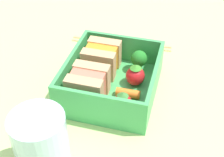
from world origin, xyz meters
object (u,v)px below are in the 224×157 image
at_px(chopstick_pair, 121,42).
at_px(drinking_glass, 42,145).
at_px(strawberry_left, 123,102).
at_px(carrot_stick_far_left, 128,93).
at_px(sandwich_left, 88,85).
at_px(strawberry_far_left, 135,75).
at_px(broccoli_floret, 139,59).
at_px(sandwich_center_left, 102,58).

relative_size(chopstick_pair, drinking_glass, 2.21).
bearing_deg(strawberry_left, drinking_glass, 147.65).
relative_size(carrot_stick_far_left, chopstick_pair, 0.19).
relative_size(strawberry_left, carrot_stick_far_left, 0.91).
xyz_separation_m(sandwich_left, carrot_stick_far_left, (0.02, -0.06, -0.02)).
xyz_separation_m(carrot_stick_far_left, drinking_glass, (-0.15, 0.07, 0.03)).
relative_size(strawberry_left, strawberry_far_left, 0.92).
bearing_deg(carrot_stick_far_left, sandwich_left, 106.18).
height_order(strawberry_left, carrot_stick_far_left, strawberry_left).
distance_m(strawberry_left, broccoli_floret, 0.10).
height_order(carrot_stick_far_left, broccoli_floret, broccoli_floret).
bearing_deg(sandwich_center_left, broccoli_floret, -73.82).
xyz_separation_m(strawberry_left, drinking_glass, (-0.12, 0.07, 0.02)).
bearing_deg(chopstick_pair, sandwich_left, 177.22).
distance_m(sandwich_left, carrot_stick_far_left, 0.06).
relative_size(carrot_stick_far_left, broccoli_floret, 1.01).
relative_size(sandwich_left, carrot_stick_far_left, 1.48).
relative_size(sandwich_center_left, drinking_glass, 0.61).
bearing_deg(broccoli_floret, drinking_glass, 160.72).
relative_size(sandwich_left, sandwich_center_left, 1.00).
bearing_deg(strawberry_far_left, strawberry_left, 175.46).
distance_m(strawberry_far_left, chopstick_pair, 0.14).
xyz_separation_m(carrot_stick_far_left, strawberry_far_left, (0.03, -0.00, 0.01)).
xyz_separation_m(strawberry_left, broccoli_floret, (0.10, -0.00, 0.01)).
xyz_separation_m(sandwich_left, drinking_glass, (-0.13, 0.02, 0.01)).
bearing_deg(broccoli_floret, strawberry_far_left, -177.23).
relative_size(strawberry_left, broccoli_floret, 0.91).
height_order(strawberry_left, drinking_glass, drinking_glass).
xyz_separation_m(sandwich_center_left, chopstick_pair, (0.11, -0.01, -0.03)).
xyz_separation_m(sandwich_left, strawberry_left, (-0.01, -0.06, -0.01)).
xyz_separation_m(sandwich_center_left, strawberry_far_left, (-0.02, -0.06, -0.01)).
bearing_deg(drinking_glass, sandwich_center_left, -4.36).
bearing_deg(drinking_glass, strawberry_left, -32.35).
bearing_deg(carrot_stick_far_left, broccoli_floret, -1.68).
xyz_separation_m(strawberry_far_left, drinking_glass, (-0.18, 0.08, 0.02)).
height_order(carrot_stick_far_left, drinking_glass, drinking_glass).
distance_m(sandwich_left, strawberry_left, 0.06).
relative_size(sandwich_center_left, chopstick_pair, 0.28).
xyz_separation_m(strawberry_left, chopstick_pair, (0.19, 0.05, -0.02)).
height_order(sandwich_left, broccoli_floret, sandwich_left).
bearing_deg(broccoli_floret, sandwich_left, 145.54).
bearing_deg(sandwich_left, chopstick_pair, -2.78).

